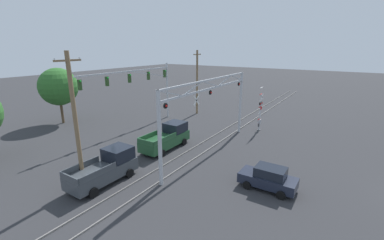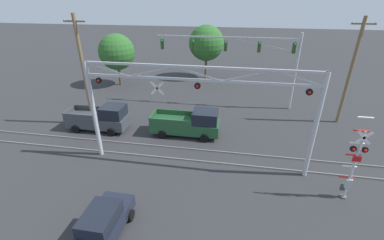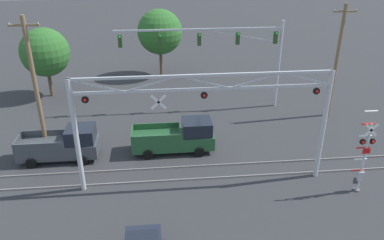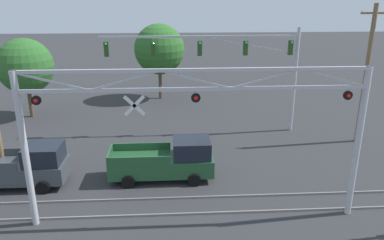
{
  "view_description": "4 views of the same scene",
  "coord_description": "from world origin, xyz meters",
  "px_view_note": "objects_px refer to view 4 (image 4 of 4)",
  "views": [
    {
      "loc": [
        -19.64,
        5.36,
        9.5
      ],
      "look_at": [
        -0.93,
        17.47,
        3.13
      ],
      "focal_mm": 24.0,
      "sensor_mm": 36.0,
      "label": 1
    },
    {
      "loc": [
        2.17,
        1.74,
        10.49
      ],
      "look_at": [
        -0.77,
        18.71,
        2.07
      ],
      "focal_mm": 24.0,
      "sensor_mm": 36.0,
      "label": 2
    },
    {
      "loc": [
        -2.54,
        -2.52,
        13.07
      ],
      "look_at": [
        -0.47,
        18.0,
        3.29
      ],
      "focal_mm": 35.0,
      "sensor_mm": 36.0,
      "label": 3
    },
    {
      "loc": [
        -1.03,
        1.61,
        9.62
      ],
      "look_at": [
        0.02,
        18.98,
        3.72
      ],
      "focal_mm": 35.0,
      "sensor_mm": 36.0,
      "label": 4
    }
  ],
  "objects_px": {
    "utility_pole_right": "(366,74)",
    "background_tree_beyond_span": "(159,49)",
    "pickup_truck_following": "(22,167)",
    "background_tree_far_left_verge": "(25,66)",
    "crossing_gantry": "(195,122)",
    "pickup_truck_lead": "(168,161)",
    "traffic_signal_span": "(238,58)"
  },
  "relations": [
    {
      "from": "pickup_truck_following",
      "to": "crossing_gantry",
      "type": "bearing_deg",
      "value": -22.62
    },
    {
      "from": "crossing_gantry",
      "to": "pickup_truck_lead",
      "type": "relative_size",
      "value": 2.58
    },
    {
      "from": "traffic_signal_span",
      "to": "utility_pole_right",
      "type": "relative_size",
      "value": 1.51
    },
    {
      "from": "pickup_truck_lead",
      "to": "background_tree_beyond_span",
      "type": "relative_size",
      "value": 0.79
    },
    {
      "from": "crossing_gantry",
      "to": "traffic_signal_span",
      "type": "xyz_separation_m",
      "value": [
        3.71,
        11.06,
        0.82
      ]
    },
    {
      "from": "background_tree_far_left_verge",
      "to": "pickup_truck_lead",
      "type": "bearing_deg",
      "value": -45.8
    },
    {
      "from": "pickup_truck_following",
      "to": "background_tree_beyond_span",
      "type": "height_order",
      "value": "background_tree_beyond_span"
    },
    {
      "from": "background_tree_far_left_verge",
      "to": "utility_pole_right",
      "type": "bearing_deg",
      "value": -15.91
    },
    {
      "from": "background_tree_far_left_verge",
      "to": "crossing_gantry",
      "type": "bearing_deg",
      "value": -51.35
    },
    {
      "from": "utility_pole_right",
      "to": "background_tree_far_left_verge",
      "type": "height_order",
      "value": "utility_pole_right"
    },
    {
      "from": "background_tree_beyond_span",
      "to": "background_tree_far_left_verge",
      "type": "distance_m",
      "value": 11.63
    },
    {
      "from": "crossing_gantry",
      "to": "pickup_truck_lead",
      "type": "xyz_separation_m",
      "value": [
        -1.21,
        3.99,
        -3.55
      ]
    },
    {
      "from": "traffic_signal_span",
      "to": "background_tree_far_left_verge",
      "type": "height_order",
      "value": "traffic_signal_span"
    },
    {
      "from": "pickup_truck_lead",
      "to": "background_tree_beyond_span",
      "type": "distance_m",
      "value": 16.99
    },
    {
      "from": "pickup_truck_lead",
      "to": "utility_pole_right",
      "type": "xyz_separation_m",
      "value": [
        12.89,
        4.64,
        3.65
      ]
    },
    {
      "from": "utility_pole_right",
      "to": "background_tree_beyond_span",
      "type": "distance_m",
      "value": 18.11
    },
    {
      "from": "crossing_gantry",
      "to": "pickup_truck_lead",
      "type": "distance_m",
      "value": 5.47
    },
    {
      "from": "pickup_truck_lead",
      "to": "utility_pole_right",
      "type": "relative_size",
      "value": 0.61
    },
    {
      "from": "crossing_gantry",
      "to": "background_tree_beyond_span",
      "type": "bearing_deg",
      "value": 95.36
    },
    {
      "from": "pickup_truck_lead",
      "to": "background_tree_far_left_verge",
      "type": "distance_m",
      "value": 16.34
    },
    {
      "from": "pickup_truck_following",
      "to": "utility_pole_right",
      "type": "relative_size",
      "value": 0.57
    },
    {
      "from": "utility_pole_right",
      "to": "crossing_gantry",
      "type": "bearing_deg",
      "value": -143.57
    },
    {
      "from": "pickup_truck_following",
      "to": "traffic_signal_span",
      "type": "bearing_deg",
      "value": 30.58
    },
    {
      "from": "utility_pole_right",
      "to": "background_tree_beyond_span",
      "type": "relative_size",
      "value": 1.29
    },
    {
      "from": "pickup_truck_following",
      "to": "background_tree_far_left_verge",
      "type": "height_order",
      "value": "background_tree_far_left_verge"
    },
    {
      "from": "traffic_signal_span",
      "to": "background_tree_far_left_verge",
      "type": "distance_m",
      "value": 16.74
    },
    {
      "from": "background_tree_far_left_verge",
      "to": "pickup_truck_following",
      "type": "bearing_deg",
      "value": -73.1
    },
    {
      "from": "pickup_truck_following",
      "to": "background_tree_far_left_verge",
      "type": "bearing_deg",
      "value": 106.9
    },
    {
      "from": "crossing_gantry",
      "to": "background_tree_beyond_span",
      "type": "relative_size",
      "value": 2.04
    },
    {
      "from": "utility_pole_right",
      "to": "background_tree_far_left_verge",
      "type": "bearing_deg",
      "value": 164.09
    },
    {
      "from": "crossing_gantry",
      "to": "utility_pole_right",
      "type": "relative_size",
      "value": 1.58
    },
    {
      "from": "traffic_signal_span",
      "to": "pickup_truck_following",
      "type": "height_order",
      "value": "traffic_signal_span"
    }
  ]
}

